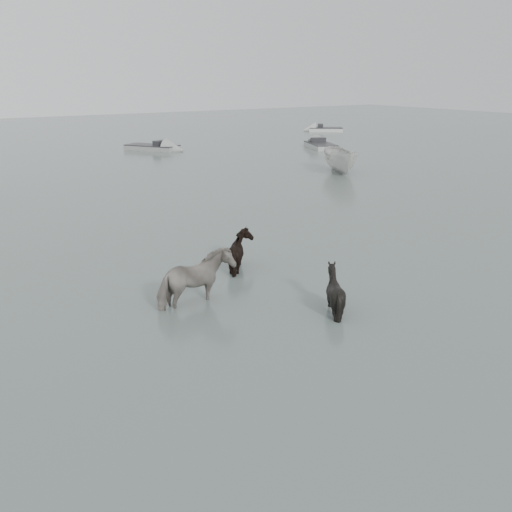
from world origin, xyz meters
name	(u,v)px	position (x,y,z in m)	size (l,w,h in m)	color
ground	(306,292)	(0.00, 0.00, 0.00)	(140.00, 140.00, 0.00)	#4A5751
pony_pinto	(195,272)	(-2.78, 0.89, 0.83)	(0.90, 1.97, 1.66)	black
pony_dark	(243,245)	(-0.34, 2.58, 0.70)	(1.40, 1.19, 1.41)	black
pony_black	(335,283)	(-0.13, -1.28, 0.69)	(1.11, 1.25, 1.38)	black
boat_small	(341,159)	(13.52, 14.00, 0.79)	(1.54, 4.10, 1.59)	silver
skiff_port	(321,143)	(19.89, 23.51, 0.38)	(5.08, 1.60, 0.75)	#A4A6A4
skiff_mid	(152,145)	(8.53, 29.62, 0.38)	(5.63, 1.60, 0.75)	gray
skiff_star	(326,128)	(28.91, 33.67, 0.38)	(4.55, 1.60, 0.75)	silver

